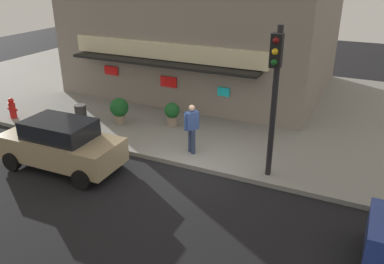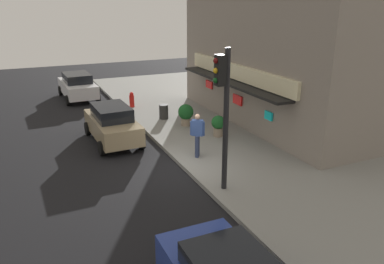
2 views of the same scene
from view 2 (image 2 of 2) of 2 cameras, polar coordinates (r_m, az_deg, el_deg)
The scene contains 11 objects.
ground_plane at distance 15.19m, azimuth -1.70°, elevation -5.28°, with size 55.49×55.49×0.00m, color black.
sidewalk at distance 18.78m, azimuth 18.40°, elevation -1.16°, with size 36.99×13.99×0.16m, color gray.
corner_building at distance 22.02m, azimuth 17.53°, elevation 10.45°, with size 12.51×10.27×6.27m.
traffic_light at distance 12.17m, azimuth 4.67°, elevation 4.47°, with size 0.32×0.58×4.72m.
fire_hydrant at distance 23.28m, azimuth -8.92°, elevation 4.75°, with size 0.52×0.28×0.91m.
trash_can at distance 20.75m, azimuth -4.22°, elevation 3.03°, with size 0.49×0.49×0.77m, color #2D2D2D.
pedestrian at distance 15.45m, azimuth 0.80°, elevation -0.16°, with size 0.45×0.55×1.81m.
potted_plant_by_doorway at distance 17.98m, azimuth 3.90°, elevation 1.11°, with size 0.64×0.64×1.00m.
potted_plant_by_window at distance 19.50m, azimuth -0.92°, elevation 2.79°, with size 0.79×0.79×1.11m.
parked_car_white at distance 26.69m, azimuth -16.59°, elevation 6.58°, with size 4.38×2.22×1.68m.
parked_car_tan at distance 17.99m, azimuth -11.74°, elevation 1.22°, with size 4.20×2.05×1.72m.
Camera 2 is at (12.80, -5.29, 6.25)m, focal length 35.95 mm.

